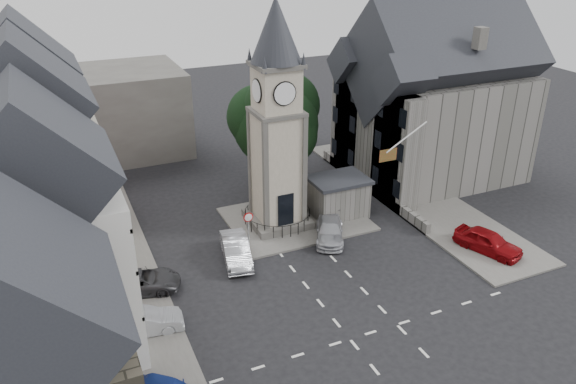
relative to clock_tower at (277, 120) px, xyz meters
name	(u,v)px	position (x,y,z in m)	size (l,w,h in m)	color
ground	(327,280)	(0.00, -7.99, -8.12)	(120.00, 120.00, 0.00)	black
pavement_west	(109,275)	(-12.50, -1.99, -8.05)	(6.00, 30.00, 0.14)	#595651
pavement_east	(411,195)	(12.00, 0.01, -8.05)	(6.00, 26.00, 0.14)	#595651
central_island	(296,219)	(1.50, 0.01, -8.04)	(10.00, 8.00, 0.16)	#595651
road_markings	(374,332)	(0.00, -13.49, -8.12)	(20.00, 8.00, 0.01)	silver
clock_tower	(277,120)	(0.00, 0.00, 0.00)	(4.86, 4.86, 16.25)	#4C4944
stone_shelter	(338,196)	(4.80, -0.49, -6.57)	(4.30, 3.30, 3.08)	#5A5953
town_tree	(275,112)	(2.00, 5.01, -1.15)	(7.20, 7.20, 10.80)	black
warning_sign_post	(248,223)	(-3.20, -2.56, -6.09)	(0.70, 0.19, 2.85)	black
terrace_pink	(33,136)	(-15.50, 8.01, -1.54)	(8.10, 7.60, 12.80)	tan
terrace_cream	(37,178)	(-15.50, 0.01, -1.54)	(8.10, 7.60, 12.80)	#F0E6C9
terrace_tudor	(45,247)	(-15.50, -7.99, -1.93)	(8.10, 7.60, 12.00)	silver
backdrop_west	(75,117)	(-12.00, 20.01, -4.12)	(20.00, 10.00, 8.00)	#4C4944
east_building	(433,107)	(15.59, 3.01, -1.86)	(14.40, 11.40, 12.60)	#5A5953
east_boundary_wall	(370,187)	(9.20, 2.01, -7.67)	(0.40, 16.00, 0.90)	#5A5953
flagpole	(407,137)	(8.00, -3.99, -1.12)	(3.68, 0.10, 2.74)	white
car_west_silver	(143,322)	(-11.50, -8.44, -7.42)	(1.49, 4.27, 1.41)	#A4A7AC
car_west_grey	(139,282)	(-10.99, -4.46, -7.43)	(2.28, 4.94, 1.37)	#333235
car_island_silver	(236,250)	(-4.48, -3.49, -7.34)	(1.64, 4.71, 1.55)	#A0A2A8
car_island_east	(330,230)	(2.52, -3.49, -7.45)	(1.88, 4.62, 1.34)	#AEB0B7
car_east_red	(488,242)	(11.50, -9.44, -7.33)	(1.86, 4.61, 1.57)	maroon
pedestrian	(390,188)	(10.08, 0.40, -7.27)	(0.62, 0.41, 1.70)	#BBAD9A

